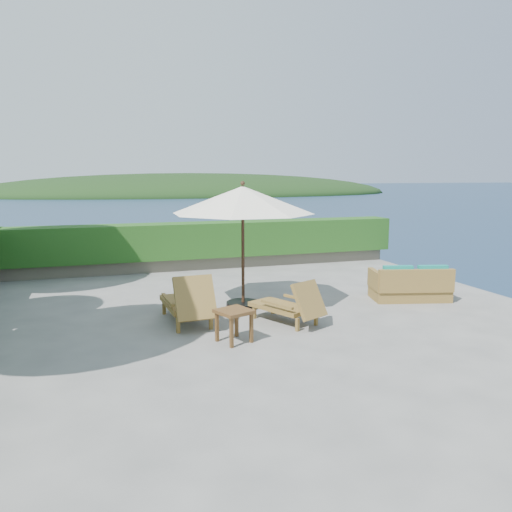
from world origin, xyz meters
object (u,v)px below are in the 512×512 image
object	(u,v)px
lounge_right	(290,305)
side_table	(234,316)
patio_umbrella	(243,201)
wicker_loveseat	(410,286)
lounge_left	(188,302)

from	to	relation	value
lounge_right	side_table	size ratio (longest dim) A/B	2.38
patio_umbrella	lounge_right	xyz separation A→B (m)	(0.50, -1.38, -1.85)
wicker_loveseat	side_table	bearing A→B (deg)	-146.54
side_table	wicker_loveseat	xyz separation A→B (m)	(4.44, 1.52, -0.14)
side_table	patio_umbrella	bearing A→B (deg)	69.71
patio_umbrella	wicker_loveseat	world-z (taller)	patio_umbrella
lounge_right	wicker_loveseat	size ratio (longest dim) A/B	0.87
patio_umbrella	lounge_right	size ratio (longest dim) A/B	2.35
patio_umbrella	wicker_loveseat	xyz separation A→B (m)	(3.67, -0.55, -1.88)
lounge_left	wicker_loveseat	distance (m)	4.98
side_table	wicker_loveseat	bearing A→B (deg)	18.87
lounge_left	lounge_right	world-z (taller)	lounge_left
lounge_right	wicker_loveseat	distance (m)	3.28
patio_umbrella	side_table	bearing A→B (deg)	-110.29
side_table	wicker_loveseat	distance (m)	4.69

